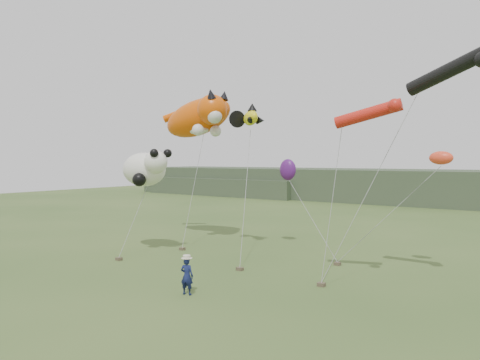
% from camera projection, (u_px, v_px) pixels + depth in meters
% --- Properties ---
extents(ground, '(120.00, 120.00, 0.00)m').
position_uv_depth(ground, '(190.00, 293.00, 18.69)').
color(ground, '#385123').
rests_on(ground, ground).
extents(headland, '(90.00, 13.00, 4.00)m').
position_uv_depth(headland, '(418.00, 187.00, 56.65)').
color(headland, '#2D3D28').
rests_on(headland, ground).
extents(festival_attendant, '(0.61, 0.47, 1.48)m').
position_uv_depth(festival_attendant, '(187.00, 276.00, 18.36)').
color(festival_attendant, '#131B48').
rests_on(festival_attendant, ground).
extents(sandbag_anchors, '(11.20, 5.92, 0.16)m').
position_uv_depth(sandbag_anchors, '(234.00, 264.00, 23.48)').
color(sandbag_anchors, brown).
rests_on(sandbag_anchors, ground).
extents(cat_kite, '(6.71, 3.58, 3.50)m').
position_uv_depth(cat_kite, '(201.00, 117.00, 30.38)').
color(cat_kite, '#D64D05').
rests_on(cat_kite, ground).
extents(fish_kite, '(2.81, 1.85, 1.34)m').
position_uv_depth(fish_kite, '(245.00, 118.00, 27.06)').
color(fish_kite, yellow).
rests_on(fish_kite, ground).
extents(tube_kites, '(5.89, 2.69, 3.02)m').
position_uv_depth(tube_kites, '(420.00, 87.00, 18.91)').
color(tube_kites, black).
rests_on(tube_kites, ground).
extents(panda_kite, '(3.43, 2.22, 2.13)m').
position_uv_depth(panda_kite, '(146.00, 169.00, 26.68)').
color(panda_kite, white).
rests_on(panda_kite, ground).
extents(misc_kites, '(10.22, 2.17, 1.68)m').
position_uv_depth(misc_kites, '(327.00, 167.00, 26.55)').
color(misc_kites, '#F54225').
rests_on(misc_kites, ground).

